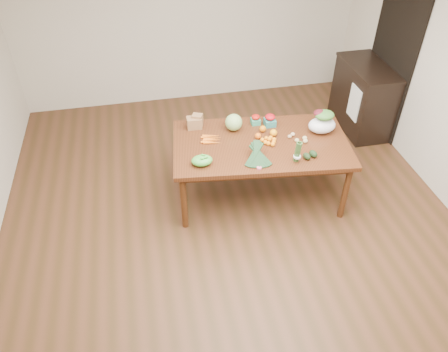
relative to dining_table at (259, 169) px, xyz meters
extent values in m
plane|color=#502E1B|center=(-0.42, -0.50, -0.38)|extent=(6.00, 6.00, 0.00)
cube|color=beige|center=(-0.42, 2.50, 0.98)|extent=(5.00, 0.02, 2.70)
cube|color=#562914|center=(0.00, 0.00, 0.00)|extent=(2.02, 1.28, 0.75)
cube|color=black|center=(2.06, 1.10, 0.68)|extent=(0.02, 1.00, 2.10)
cube|color=black|center=(1.80, 1.14, 0.10)|extent=(0.52, 1.02, 0.94)
cube|color=white|center=(1.54, 0.90, 0.18)|extent=(0.02, 0.28, 0.45)
sphere|color=#99D47A|center=(-0.24, 0.31, 0.47)|extent=(0.19, 0.19, 0.19)
sphere|color=orange|center=(-0.01, 0.08, 0.41)|extent=(0.07, 0.07, 0.07)
sphere|color=orange|center=(0.07, 0.20, 0.41)|extent=(0.08, 0.08, 0.08)
sphere|color=orange|center=(0.17, 0.10, 0.42)|extent=(0.08, 0.08, 0.08)
ellipsoid|color=green|center=(-0.69, -0.25, 0.42)|extent=(0.22, 0.16, 0.10)
ellipsoid|color=tan|center=(0.33, 0.02, 0.40)|extent=(0.05, 0.04, 0.04)
ellipsoid|color=tan|center=(0.38, -0.07, 0.40)|extent=(0.05, 0.05, 0.04)
ellipsoid|color=tan|center=(0.48, -0.05, 0.40)|extent=(0.06, 0.05, 0.05)
ellipsoid|color=tan|center=(0.38, 0.05, 0.40)|extent=(0.05, 0.05, 0.04)
ellipsoid|color=tan|center=(0.47, -0.10, 0.40)|extent=(0.06, 0.05, 0.05)
ellipsoid|color=black|center=(0.38, -0.38, 0.41)|extent=(0.09, 0.11, 0.07)
ellipsoid|color=black|center=(0.46, -0.35, 0.41)|extent=(0.10, 0.12, 0.07)
camera|label=1|loc=(-1.19, -3.72, 3.13)|focal=35.00mm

